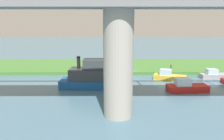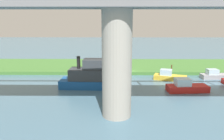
{
  "view_description": "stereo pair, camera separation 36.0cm",
  "coord_description": "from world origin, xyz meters",
  "px_view_note": "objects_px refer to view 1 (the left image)",
  "views": [
    {
      "loc": [
        1.92,
        33.4,
        8.54
      ],
      "look_at": [
        1.83,
        5.0,
        2.0
      ],
      "focal_mm": 34.5,
      "sensor_mm": 36.0,
      "label": 1
    },
    {
      "loc": [
        1.56,
        33.4,
        8.54
      ],
      "look_at": [
        1.83,
        5.0,
        2.0
      ],
      "focal_mm": 34.5,
      "sensor_mm": 36.0,
      "label": 2
    }
  ],
  "objects_px": {
    "pontoon_yellow": "(169,76)",
    "motorboat_red": "(94,76)",
    "person_on_bank": "(92,64)",
    "mooring_post": "(171,67)",
    "riverboat_paddlewheel": "(186,86)",
    "motorboat_white": "(214,75)",
    "bridge_pylon": "(118,65)"
  },
  "relations": [
    {
      "from": "riverboat_paddlewheel",
      "to": "motorboat_white",
      "type": "relative_size",
      "value": 1.16
    },
    {
      "from": "pontoon_yellow",
      "to": "motorboat_red",
      "type": "bearing_deg",
      "value": 19.04
    },
    {
      "from": "motorboat_red",
      "to": "riverboat_paddlewheel",
      "type": "distance_m",
      "value": 11.69
    },
    {
      "from": "person_on_bank",
      "to": "mooring_post",
      "type": "height_order",
      "value": "person_on_bank"
    },
    {
      "from": "bridge_pylon",
      "to": "mooring_post",
      "type": "distance_m",
      "value": 19.37
    },
    {
      "from": "bridge_pylon",
      "to": "motorboat_white",
      "type": "bearing_deg",
      "value": -138.8
    },
    {
      "from": "mooring_post",
      "to": "motorboat_white",
      "type": "relative_size",
      "value": 0.2
    },
    {
      "from": "bridge_pylon",
      "to": "person_on_bank",
      "type": "xyz_separation_m",
      "value": [
        3.96,
        -18.17,
        -3.57
      ]
    },
    {
      "from": "motorboat_red",
      "to": "pontoon_yellow",
      "type": "relative_size",
      "value": 1.66
    },
    {
      "from": "person_on_bank",
      "to": "mooring_post",
      "type": "xyz_separation_m",
      "value": [
        -13.29,
        1.63,
        -0.26
      ]
    },
    {
      "from": "bridge_pylon",
      "to": "pontoon_yellow",
      "type": "height_order",
      "value": "bridge_pylon"
    },
    {
      "from": "mooring_post",
      "to": "pontoon_yellow",
      "type": "bearing_deg",
      "value": 71.43
    },
    {
      "from": "bridge_pylon",
      "to": "motorboat_white",
      "type": "relative_size",
      "value": 2.17
    },
    {
      "from": "mooring_post",
      "to": "motorboat_white",
      "type": "bearing_deg",
      "value": 148.55
    },
    {
      "from": "mooring_post",
      "to": "motorboat_red",
      "type": "bearing_deg",
      "value": 33.37
    },
    {
      "from": "person_on_bank",
      "to": "riverboat_paddlewheel",
      "type": "xyz_separation_m",
      "value": [
        -12.61,
        11.21,
        -0.61
      ]
    },
    {
      "from": "motorboat_red",
      "to": "riverboat_paddlewheel",
      "type": "relative_size",
      "value": 1.6
    },
    {
      "from": "person_on_bank",
      "to": "motorboat_white",
      "type": "xyz_separation_m",
      "value": [
        -18.92,
        5.07,
        -0.68
      ]
    },
    {
      "from": "pontoon_yellow",
      "to": "person_on_bank",
      "type": "bearing_deg",
      "value": -26.76
    },
    {
      "from": "riverboat_paddlewheel",
      "to": "person_on_bank",
      "type": "bearing_deg",
      "value": -41.65
    },
    {
      "from": "riverboat_paddlewheel",
      "to": "mooring_post",
      "type": "bearing_deg",
      "value": -94.09
    },
    {
      "from": "person_on_bank",
      "to": "motorboat_red",
      "type": "relative_size",
      "value": 0.17
    },
    {
      "from": "mooring_post",
      "to": "riverboat_paddlewheel",
      "type": "height_order",
      "value": "riverboat_paddlewheel"
    },
    {
      "from": "person_on_bank",
      "to": "riverboat_paddlewheel",
      "type": "height_order",
      "value": "person_on_bank"
    },
    {
      "from": "mooring_post",
      "to": "pontoon_yellow",
      "type": "height_order",
      "value": "pontoon_yellow"
    },
    {
      "from": "bridge_pylon",
      "to": "mooring_post",
      "type": "height_order",
      "value": "bridge_pylon"
    },
    {
      "from": "bridge_pylon",
      "to": "riverboat_paddlewheel",
      "type": "xyz_separation_m",
      "value": [
        -8.65,
        -6.96,
        -4.18
      ]
    },
    {
      "from": "person_on_bank",
      "to": "mooring_post",
      "type": "distance_m",
      "value": 13.39
    },
    {
      "from": "mooring_post",
      "to": "motorboat_white",
      "type": "distance_m",
      "value": 6.61
    },
    {
      "from": "motorboat_red",
      "to": "riverboat_paddlewheel",
      "type": "xyz_separation_m",
      "value": [
        -11.55,
        1.52,
        -0.93
      ]
    },
    {
      "from": "motorboat_white",
      "to": "person_on_bank",
      "type": "bearing_deg",
      "value": -15.0
    },
    {
      "from": "person_on_bank",
      "to": "motorboat_red",
      "type": "xyz_separation_m",
      "value": [
        -1.06,
        9.69,
        0.32
      ]
    }
  ]
}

